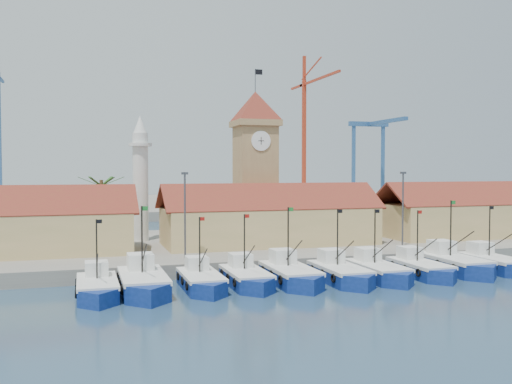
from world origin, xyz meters
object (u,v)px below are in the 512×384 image
object	(u,v)px
boat_5	(341,275)
minaret	(140,178)
boat_0	(97,289)
clock_tower	(255,161)

from	to	relation	value
boat_5	minaret	distance (m)	31.90
boat_0	minaret	bearing A→B (deg)	76.43
minaret	clock_tower	bearing A→B (deg)	-7.61
clock_tower	minaret	distance (m)	15.30
boat_0	boat_5	world-z (taller)	boat_5
boat_0	clock_tower	world-z (taller)	clock_tower
boat_5	clock_tower	xyz separation A→B (m)	(-1.30, 23.91, 11.20)
boat_0	minaret	size ratio (longest dim) A/B	0.56
clock_tower	minaret	bearing A→B (deg)	172.39
boat_0	boat_5	distance (m)	22.48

